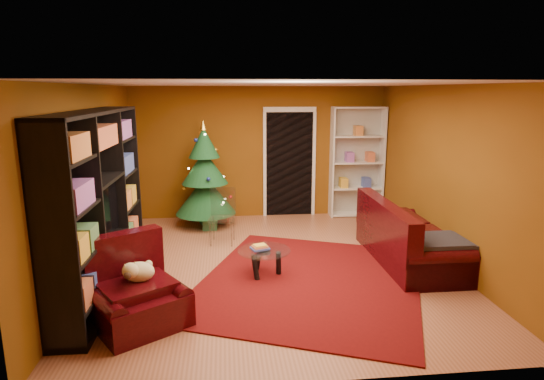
{
  "coord_description": "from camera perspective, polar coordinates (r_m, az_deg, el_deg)",
  "views": [
    {
      "loc": [
        -0.71,
        -6.24,
        2.52
      ],
      "look_at": [
        0.0,
        0.4,
        1.05
      ],
      "focal_mm": 30.0,
      "sensor_mm": 36.0,
      "label": 1
    }
  ],
  "objects": [
    {
      "name": "ceiling",
      "position": [
        6.28,
        0.4,
        13.38
      ],
      "size": [
        5.0,
        5.5,
        0.05
      ],
      "primitive_type": "cube",
      "color": "silver",
      "rests_on": "wall_back"
    },
    {
      "name": "christmas_tree",
      "position": [
        8.54,
        -8.42,
        1.84
      ],
      "size": [
        1.45,
        1.45,
        2.01
      ],
      "primitive_type": null,
      "rotation": [
        0.0,
        0.0,
        -0.36
      ],
      "color": "#11411F",
      "rests_on": "floor"
    },
    {
      "name": "media_unit",
      "position": [
        6.02,
        -21.01,
        -1.67
      ],
      "size": [
        0.51,
        2.98,
        2.28
      ],
      "primitive_type": null,
      "rotation": [
        0.0,
        0.0,
        -0.02
      ],
      "color": "black",
      "rests_on": "floor"
    },
    {
      "name": "gift_box_green",
      "position": [
        8.5,
        -7.78,
        -4.05
      ],
      "size": [
        0.26,
        0.26,
        0.26
      ],
      "primitive_type": "cube",
      "rotation": [
        0.0,
        0.0,
        -0.03
      ],
      "color": "#2C663B",
      "rests_on": "floor"
    },
    {
      "name": "acrylic_chair",
      "position": [
        7.64,
        -6.29,
        -3.64
      ],
      "size": [
        0.48,
        0.52,
        0.83
      ],
      "primitive_type": null,
      "rotation": [
        0.0,
        0.0,
        -0.13
      ],
      "color": "#66605B",
      "rests_on": "rug"
    },
    {
      "name": "armchair",
      "position": [
        5.26,
        -16.53,
        -12.04
      ],
      "size": [
        1.38,
        1.38,
        0.78
      ],
      "primitive_type": null,
      "rotation": [
        0.0,
        0.0,
        0.58
      ],
      "color": "black",
      "rests_on": "rug"
    },
    {
      "name": "floor",
      "position": [
        6.77,
        0.36,
        -9.65
      ],
      "size": [
        5.0,
        5.5,
        0.05
      ],
      "primitive_type": "cube",
      "color": "brown",
      "rests_on": "ground"
    },
    {
      "name": "sofa",
      "position": [
        7.08,
        16.94,
        -5.0
      ],
      "size": [
        0.98,
        2.17,
        0.93
      ],
      "primitive_type": null,
      "rotation": [
        0.0,
        0.0,
        1.57
      ],
      "color": "black",
      "rests_on": "rug"
    },
    {
      "name": "wall_back",
      "position": [
        9.12,
        -1.58,
        4.73
      ],
      "size": [
        5.0,
        0.05,
        2.6
      ],
      "primitive_type": "cube",
      "color": "brown",
      "rests_on": "ground"
    },
    {
      "name": "rug",
      "position": [
        6.25,
        4.8,
        -11.31
      ],
      "size": [
        3.83,
        4.09,
        0.02
      ],
      "primitive_type": "cube",
      "rotation": [
        0.0,
        0.0,
        -0.38
      ],
      "color": "#570A0A",
      "rests_on": "floor"
    },
    {
      "name": "coffee_table",
      "position": [
        6.36,
        -1.01,
        -9.05
      ],
      "size": [
        0.93,
        0.93,
        0.46
      ],
      "primitive_type": null,
      "rotation": [
        0.0,
        0.0,
        0.33
      ],
      "color": "gray",
      "rests_on": "rug"
    },
    {
      "name": "gift_box_red",
      "position": [
        8.95,
        -6.19,
        -3.28
      ],
      "size": [
        0.26,
        0.26,
        0.22
      ],
      "primitive_type": "cube",
      "rotation": [
        0.0,
        0.0,
        -0.22
      ],
      "color": "#A71919",
      "rests_on": "floor"
    },
    {
      "name": "dog",
      "position": [
        5.24,
        -16.36,
        -9.84
      ],
      "size": [
        0.5,
        0.47,
        0.25
      ],
      "primitive_type": null,
      "rotation": [
        0.0,
        0.0,
        0.58
      ],
      "color": "beige",
      "rests_on": "armchair"
    },
    {
      "name": "gift_box_teal",
      "position": [
        8.82,
        -8.06,
        -3.4
      ],
      "size": [
        0.33,
        0.33,
        0.27
      ],
      "primitive_type": "cube",
      "rotation": [
        0.0,
        0.0,
        0.3
      ],
      "color": "#1C7177",
      "rests_on": "floor"
    },
    {
      "name": "white_bookshelf",
      "position": [
        9.31,
        10.61,
        3.43
      ],
      "size": [
        1.06,
        0.4,
        2.26
      ],
      "primitive_type": null,
      "rotation": [
        0.0,
        0.0,
        -0.03
      ],
      "color": "white",
      "rests_on": "floor"
    },
    {
      "name": "doorway",
      "position": [
        9.18,
        2.19,
        3.2
      ],
      "size": [
        1.06,
        0.6,
        2.16
      ],
      "primitive_type": null,
      "color": "black",
      "rests_on": "floor"
    },
    {
      "name": "wall_right",
      "position": [
        7.13,
        21.0,
        1.74
      ],
      "size": [
        0.05,
        5.5,
        2.6
      ],
      "primitive_type": "cube",
      "color": "brown",
      "rests_on": "ground"
    },
    {
      "name": "wall_left",
      "position": [
        6.61,
        -21.93,
        0.88
      ],
      "size": [
        0.05,
        5.5,
        2.6
      ],
      "primitive_type": "cube",
      "color": "brown",
      "rests_on": "ground"
    }
  ]
}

